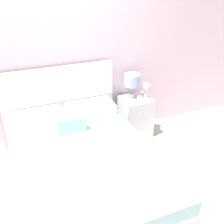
{
  "coord_description": "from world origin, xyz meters",
  "views": [
    {
      "loc": [
        -0.58,
        -3.31,
        2.27
      ],
      "look_at": [
        0.54,
        -0.59,
        0.69
      ],
      "focal_mm": 42.0,
      "sensor_mm": 36.0,
      "label": 1
    }
  ],
  "objects_px": {
    "nightstand": "(135,117)",
    "table_lamp": "(132,81)",
    "bed": "(82,166)",
    "teacup": "(140,99)",
    "flower_vase": "(147,88)"
  },
  "relations": [
    {
      "from": "bed",
      "to": "flower_vase",
      "type": "height_order",
      "value": "bed"
    },
    {
      "from": "table_lamp",
      "to": "teacup",
      "type": "height_order",
      "value": "table_lamp"
    },
    {
      "from": "bed",
      "to": "nightstand",
      "type": "bearing_deg",
      "value": 35.53
    },
    {
      "from": "flower_vase",
      "to": "teacup",
      "type": "xyz_separation_m",
      "value": [
        -0.14,
        -0.07,
        -0.11
      ]
    },
    {
      "from": "nightstand",
      "to": "table_lamp",
      "type": "bearing_deg",
      "value": 127.57
    },
    {
      "from": "nightstand",
      "to": "teacup",
      "type": "distance_m",
      "value": 0.35
    },
    {
      "from": "bed",
      "to": "nightstand",
      "type": "xyz_separation_m",
      "value": [
        1.09,
        0.78,
        0.01
      ]
    },
    {
      "from": "bed",
      "to": "teacup",
      "type": "relative_size",
      "value": 19.27
    },
    {
      "from": "flower_vase",
      "to": "teacup",
      "type": "height_order",
      "value": "flower_vase"
    },
    {
      "from": "nightstand",
      "to": "bed",
      "type": "bearing_deg",
      "value": -144.47
    },
    {
      "from": "nightstand",
      "to": "table_lamp",
      "type": "xyz_separation_m",
      "value": [
        -0.05,
        0.06,
        0.57
      ]
    },
    {
      "from": "bed",
      "to": "nightstand",
      "type": "distance_m",
      "value": 1.33
    },
    {
      "from": "table_lamp",
      "to": "flower_vase",
      "type": "xyz_separation_m",
      "value": [
        0.2,
        -0.07,
        -0.12
      ]
    },
    {
      "from": "bed",
      "to": "teacup",
      "type": "height_order",
      "value": "bed"
    },
    {
      "from": "bed",
      "to": "nightstand",
      "type": "height_order",
      "value": "bed"
    }
  ]
}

